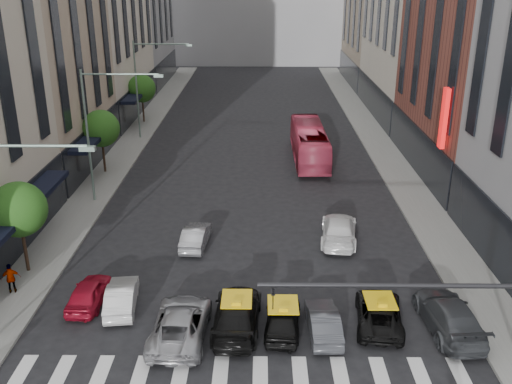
{
  "coord_description": "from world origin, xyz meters",
  "views": [
    {
      "loc": [
        0.61,
        -16.68,
        15.06
      ],
      "look_at": [
        0.33,
        11.7,
        4.0
      ],
      "focal_mm": 40.0,
      "sensor_mm": 36.0,
      "label": 1
    }
  ],
  "objects_px": {
    "car_red": "(89,293)",
    "bus": "(309,143)",
    "car_white_front": "(122,296)",
    "taxi_center": "(283,318)",
    "pedestrian_far": "(11,278)",
    "taxi_left": "(237,313)",
    "streetlamp_mid": "(100,119)",
    "streetlamp_far": "(146,77)"
  },
  "relations": [
    {
      "from": "streetlamp_mid",
      "to": "streetlamp_far",
      "type": "relative_size",
      "value": 1.0
    },
    {
      "from": "car_white_front",
      "to": "pedestrian_far",
      "type": "relative_size",
      "value": 2.43
    },
    {
      "from": "pedestrian_far",
      "to": "streetlamp_mid",
      "type": "bearing_deg",
      "value": -118.25
    },
    {
      "from": "taxi_center",
      "to": "car_white_front",
      "type": "bearing_deg",
      "value": -8.51
    },
    {
      "from": "streetlamp_mid",
      "to": "pedestrian_far",
      "type": "bearing_deg",
      "value": -97.67
    },
    {
      "from": "car_red",
      "to": "pedestrian_far",
      "type": "relative_size",
      "value": 2.35
    },
    {
      "from": "car_red",
      "to": "bus",
      "type": "relative_size",
      "value": 0.34
    },
    {
      "from": "streetlamp_mid",
      "to": "taxi_center",
      "type": "distance_m",
      "value": 19.77
    },
    {
      "from": "streetlamp_mid",
      "to": "car_red",
      "type": "xyz_separation_m",
      "value": [
        2.39,
        -13.03,
        -5.28
      ]
    },
    {
      "from": "taxi_center",
      "to": "bus",
      "type": "relative_size",
      "value": 0.35
    },
    {
      "from": "taxi_left",
      "to": "pedestrian_far",
      "type": "relative_size",
      "value": 3.24
    },
    {
      "from": "taxi_center",
      "to": "car_red",
      "type": "bearing_deg",
      "value": -8.11
    },
    {
      "from": "taxi_left",
      "to": "taxi_center",
      "type": "distance_m",
      "value": 2.06
    },
    {
      "from": "car_red",
      "to": "car_white_front",
      "type": "bearing_deg",
      "value": 171.24
    },
    {
      "from": "taxi_left",
      "to": "pedestrian_far",
      "type": "xyz_separation_m",
      "value": [
        -11.23,
        2.66,
        0.2
      ]
    },
    {
      "from": "streetlamp_far",
      "to": "car_red",
      "type": "height_order",
      "value": "streetlamp_far"
    },
    {
      "from": "streetlamp_mid",
      "to": "streetlamp_far",
      "type": "height_order",
      "value": "same"
    },
    {
      "from": "car_red",
      "to": "taxi_left",
      "type": "relative_size",
      "value": 0.73
    },
    {
      "from": "streetlamp_mid",
      "to": "streetlamp_far",
      "type": "xyz_separation_m",
      "value": [
        0.0,
        16.0,
        0.0
      ]
    },
    {
      "from": "car_red",
      "to": "bus",
      "type": "xyz_separation_m",
      "value": [
        12.3,
        22.58,
        0.88
      ]
    },
    {
      "from": "streetlamp_far",
      "to": "taxi_center",
      "type": "relative_size",
      "value": 2.35
    },
    {
      "from": "car_red",
      "to": "car_white_front",
      "type": "height_order",
      "value": "car_red"
    },
    {
      "from": "streetlamp_mid",
      "to": "streetlamp_far",
      "type": "bearing_deg",
      "value": 90.0
    },
    {
      "from": "streetlamp_far",
      "to": "car_red",
      "type": "distance_m",
      "value": 29.61
    },
    {
      "from": "car_red",
      "to": "car_white_front",
      "type": "xyz_separation_m",
      "value": [
        1.65,
        -0.31,
        -0.0
      ]
    },
    {
      "from": "streetlamp_mid",
      "to": "car_white_front",
      "type": "relative_size",
      "value": 2.37
    },
    {
      "from": "streetlamp_far",
      "to": "car_white_front",
      "type": "height_order",
      "value": "streetlamp_far"
    },
    {
      "from": "car_red",
      "to": "bus",
      "type": "height_order",
      "value": "bus"
    },
    {
      "from": "bus",
      "to": "pedestrian_far",
      "type": "bearing_deg",
      "value": 52.53
    },
    {
      "from": "taxi_center",
      "to": "bus",
      "type": "height_order",
      "value": "bus"
    },
    {
      "from": "streetlamp_mid",
      "to": "car_red",
      "type": "distance_m",
      "value": 14.26
    },
    {
      "from": "taxi_center",
      "to": "pedestrian_far",
      "type": "bearing_deg",
      "value": -7.64
    },
    {
      "from": "taxi_left",
      "to": "bus",
      "type": "relative_size",
      "value": 0.47
    },
    {
      "from": "bus",
      "to": "pedestrian_far",
      "type": "xyz_separation_m",
      "value": [
        -16.34,
        -21.79,
        -0.58
      ]
    },
    {
      "from": "streetlamp_mid",
      "to": "bus",
      "type": "distance_m",
      "value": 18.06
    },
    {
      "from": "car_red",
      "to": "taxi_left",
      "type": "height_order",
      "value": "taxi_left"
    },
    {
      "from": "taxi_center",
      "to": "streetlamp_far",
      "type": "bearing_deg",
      "value": -64.99
    },
    {
      "from": "car_white_front",
      "to": "streetlamp_mid",
      "type": "bearing_deg",
      "value": -80.04
    },
    {
      "from": "car_white_front",
      "to": "taxi_left",
      "type": "xyz_separation_m",
      "value": [
        5.55,
        -1.56,
        0.11
      ]
    },
    {
      "from": "car_white_front",
      "to": "taxi_left",
      "type": "bearing_deg",
      "value": 157.46
    },
    {
      "from": "taxi_center",
      "to": "pedestrian_far",
      "type": "relative_size",
      "value": 2.46
    },
    {
      "from": "car_red",
      "to": "car_white_front",
      "type": "relative_size",
      "value": 0.97
    }
  ]
}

